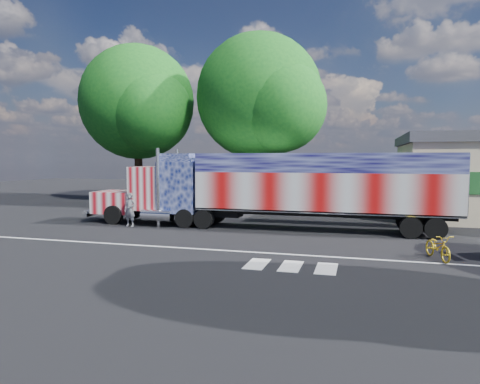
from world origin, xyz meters
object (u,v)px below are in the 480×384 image
(semi_truck, at_px, (275,187))
(bicycle, at_px, (438,247))
(tree_nw_a, at_px, (139,103))
(woman, at_px, (130,210))
(coach_bus, at_px, (235,187))
(tree_n_mid, at_px, (261,97))

(semi_truck, distance_m, bicycle, 9.08)
(semi_truck, height_order, bicycle, semi_truck)
(tree_nw_a, bearing_deg, woman, -63.34)
(semi_truck, distance_m, tree_nw_a, 20.23)
(coach_bus, xyz_separation_m, bicycle, (11.36, -12.39, -1.20))
(coach_bus, distance_m, woman, 9.24)
(bicycle, distance_m, tree_nw_a, 29.25)
(bicycle, relative_size, tree_n_mid, 0.13)
(woman, distance_m, bicycle, 15.36)
(tree_n_mid, bearing_deg, tree_nw_a, 178.08)
(coach_bus, bearing_deg, semi_truck, -58.70)
(semi_truck, height_order, tree_nw_a, tree_nw_a)
(coach_bus, height_order, tree_n_mid, tree_n_mid)
(coach_bus, bearing_deg, tree_n_mid, 81.58)
(semi_truck, relative_size, bicycle, 11.00)
(bicycle, bearing_deg, semi_truck, 125.72)
(semi_truck, relative_size, coach_bus, 1.80)
(woman, xyz_separation_m, bicycle, (14.85, -3.87, -0.44))
(woman, distance_m, tree_nw_a, 17.30)
(woman, bearing_deg, tree_nw_a, 121.08)
(woman, height_order, tree_n_mid, tree_n_mid)
(semi_truck, height_order, tree_n_mid, tree_n_mid)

